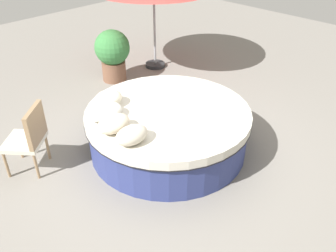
# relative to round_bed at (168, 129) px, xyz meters

# --- Properties ---
(ground_plane) EXTENTS (16.00, 16.00, 0.00)m
(ground_plane) POSITION_rel_round_bed_xyz_m (0.00, 0.00, -0.34)
(ground_plane) COLOR gray
(round_bed) EXTENTS (2.43, 2.43, 0.67)m
(round_bed) POSITION_rel_round_bed_xyz_m (0.00, 0.00, 0.00)
(round_bed) COLOR navy
(round_bed) RESTS_ON ground_plane
(throw_pillow_0) EXTENTS (0.42, 0.37, 0.22)m
(throw_pillow_0) POSITION_rel_round_bed_xyz_m (0.50, -0.74, 0.44)
(throw_pillow_0) COLOR beige
(throw_pillow_0) RESTS_ON round_bed
(throw_pillow_1) EXTENTS (0.52, 0.39, 0.20)m
(throw_pillow_1) POSITION_rel_round_bed_xyz_m (0.76, -0.49, 0.43)
(throw_pillow_1) COLOR white
(throw_pillow_1) RESTS_ON round_bed
(throw_pillow_2) EXTENTS (0.46, 0.35, 0.22)m
(throw_pillow_2) POSITION_rel_round_bed_xyz_m (0.87, -0.14, 0.44)
(throw_pillow_2) COLOR beige
(throw_pillow_2) RESTS_ON round_bed
(throw_pillow_3) EXTENTS (0.46, 0.32, 0.21)m
(throw_pillow_3) POSITION_rel_round_bed_xyz_m (0.88, 0.23, 0.44)
(throw_pillow_3) COLOR beige
(throw_pillow_3) RESTS_ON round_bed
(patio_chair) EXTENTS (0.72, 0.72, 0.98)m
(patio_chair) POSITION_rel_round_bed_xyz_m (1.66, -1.01, 0.22)
(patio_chair) COLOR #997A56
(patio_chair) RESTS_ON ground_plane
(planter) EXTENTS (0.72, 0.72, 1.07)m
(planter) POSITION_rel_round_bed_xyz_m (-0.96, -2.52, 0.26)
(planter) COLOR brown
(planter) RESTS_ON ground_plane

